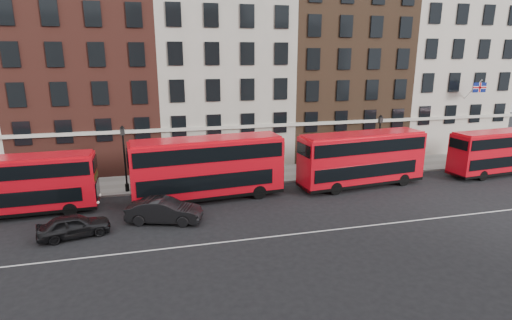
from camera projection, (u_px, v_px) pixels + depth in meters
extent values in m
plane|color=black|center=(269.00, 223.00, 26.24)|extent=(120.00, 120.00, 0.00)
cube|color=gray|center=(237.00, 177.00, 36.07)|extent=(80.00, 5.00, 0.15)
cube|color=gray|center=(243.00, 185.00, 33.72)|extent=(80.00, 0.30, 0.16)
cube|color=white|center=(278.00, 236.00, 24.37)|extent=(70.00, 0.12, 0.01)
cube|color=brown|center=(85.00, 52.00, 37.27)|extent=(12.80, 10.00, 22.00)
cube|color=#A39E90|center=(221.00, 67.00, 40.70)|extent=(12.80, 10.00, 19.00)
cube|color=brown|center=(337.00, 57.00, 43.49)|extent=(12.80, 10.00, 21.00)
cube|color=beige|center=(437.00, 61.00, 46.66)|extent=(12.80, 10.00, 20.00)
cube|color=red|center=(19.00, 185.00, 27.01)|extent=(9.90, 2.64, 3.70)
cube|color=black|center=(22.00, 209.00, 27.46)|extent=(9.90, 2.68, 0.22)
cube|color=black|center=(15.00, 194.00, 27.10)|extent=(8.78, 2.68, 0.98)
cube|color=black|center=(16.00, 169.00, 26.72)|extent=(9.53, 2.71, 0.94)
cube|color=red|center=(14.00, 158.00, 26.53)|extent=(9.61, 2.45, 0.17)
cube|color=black|center=(98.00, 189.00, 28.52)|extent=(0.14, 2.06, 1.22)
cube|color=black|center=(96.00, 175.00, 28.26)|extent=(0.13, 1.78, 0.39)
cylinder|color=black|center=(70.00, 209.00, 27.32)|extent=(0.94, 0.29, 0.94)
cylinder|color=black|center=(75.00, 199.00, 29.27)|extent=(0.94, 0.29, 0.94)
cube|color=red|center=(208.00, 168.00, 30.00)|extent=(11.50, 3.69, 4.25)
cube|color=black|center=(209.00, 193.00, 30.50)|extent=(11.51, 3.73, 0.26)
cube|color=black|center=(204.00, 177.00, 30.08)|extent=(10.22, 3.66, 1.13)
cube|color=black|center=(207.00, 151.00, 29.66)|extent=(11.08, 3.73, 1.08)
cube|color=red|center=(207.00, 139.00, 29.44)|extent=(11.16, 3.44, 0.19)
cube|color=black|center=(278.00, 171.00, 32.03)|extent=(0.30, 2.37, 1.40)
cube|color=black|center=(278.00, 157.00, 31.74)|extent=(0.27, 2.05, 0.45)
cylinder|color=black|center=(259.00, 192.00, 30.57)|extent=(1.10, 0.40, 1.08)
cylinder|color=black|center=(249.00, 183.00, 32.77)|extent=(1.10, 0.40, 1.08)
cylinder|color=black|center=(168.00, 203.00, 28.36)|extent=(1.10, 0.40, 1.08)
cylinder|color=black|center=(164.00, 192.00, 30.56)|extent=(1.10, 0.40, 1.08)
cube|color=red|center=(362.00, 159.00, 33.07)|extent=(10.99, 3.70, 4.06)
cube|color=black|center=(360.00, 181.00, 33.56)|extent=(11.00, 3.74, 0.25)
cube|color=black|center=(358.00, 167.00, 33.15)|extent=(9.78, 3.65, 1.08)
cube|color=black|center=(363.00, 144.00, 32.75)|extent=(10.59, 3.73, 1.03)
cube|color=red|center=(364.00, 134.00, 32.54)|extent=(10.67, 3.46, 0.18)
cube|color=black|center=(413.00, 162.00, 35.10)|extent=(0.32, 2.26, 1.33)
cube|color=black|center=(415.00, 150.00, 34.82)|extent=(0.29, 1.95, 0.43)
cylinder|color=black|center=(403.00, 180.00, 33.68)|extent=(1.05, 0.39, 1.03)
cylinder|color=black|center=(386.00, 172.00, 35.77)|extent=(1.05, 0.39, 1.03)
cylinder|color=black|center=(336.00, 188.00, 31.47)|extent=(1.05, 0.39, 1.03)
cylinder|color=black|center=(321.00, 180.00, 33.56)|extent=(1.05, 0.39, 1.03)
cube|color=red|center=(499.00, 152.00, 36.43)|extent=(9.89, 3.19, 3.66)
cube|color=black|center=(496.00, 170.00, 36.86)|extent=(9.90, 3.22, 0.22)
cube|color=black|center=(495.00, 159.00, 36.50)|extent=(8.79, 3.16, 0.97)
cube|color=black|center=(501.00, 140.00, 36.14)|extent=(9.53, 3.23, 0.93)
cube|color=red|center=(502.00, 132.00, 35.95)|extent=(9.60, 2.98, 0.17)
cylinder|color=black|center=(511.00, 164.00, 38.82)|extent=(0.95, 0.34, 0.93)
cylinder|color=black|center=(483.00, 176.00, 35.02)|extent=(0.95, 0.34, 0.93)
cylinder|color=black|center=(464.00, 169.00, 36.91)|extent=(0.95, 0.34, 0.93)
imported|color=black|center=(74.00, 226.00, 24.17)|extent=(4.41, 2.56, 1.41)
imported|color=black|center=(164.00, 211.00, 26.22)|extent=(5.16, 3.08, 1.61)
cylinder|color=black|center=(125.00, 163.00, 31.42)|extent=(0.14, 0.14, 4.60)
cylinder|color=black|center=(127.00, 187.00, 31.93)|extent=(0.32, 0.32, 0.60)
cube|color=#262626|center=(122.00, 131.00, 30.77)|extent=(0.32, 0.32, 0.55)
cone|color=black|center=(122.00, 127.00, 30.68)|extent=(0.44, 0.44, 0.25)
cylinder|color=black|center=(378.00, 147.00, 37.05)|extent=(0.14, 0.14, 4.60)
cylinder|color=black|center=(377.00, 168.00, 37.56)|extent=(0.32, 0.32, 0.60)
cube|color=#262626|center=(381.00, 120.00, 36.40)|extent=(0.32, 0.32, 0.55)
cone|color=black|center=(381.00, 116.00, 36.31)|extent=(0.44, 0.44, 0.25)
cylinder|color=black|center=(480.00, 151.00, 39.64)|extent=(0.12, 0.12, 2.60)
cube|color=black|center=(484.00, 136.00, 39.09)|extent=(0.25, 0.30, 0.75)
sphere|color=red|center=(485.00, 134.00, 38.88)|extent=(0.14, 0.14, 0.14)
sphere|color=#0C9919|center=(485.00, 138.00, 38.99)|extent=(0.14, 0.14, 0.14)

